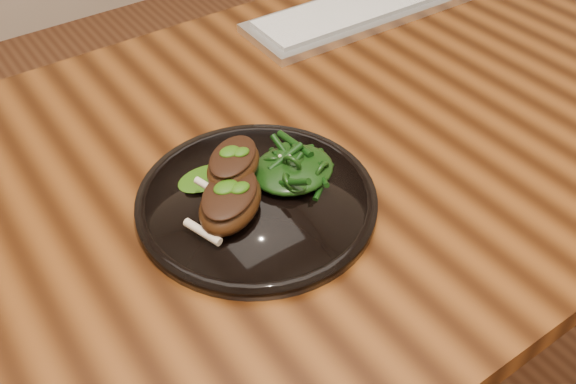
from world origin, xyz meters
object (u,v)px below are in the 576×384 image
Objects in this scene: lamb_chop_front at (230,201)px; greens_heap at (293,165)px; plate at (257,201)px; desk at (239,216)px; keyboard at (367,8)px.

lamb_chop_front is 1.17× the size of greens_heap.
lamb_chop_front is 0.10m from greens_heap.
plate is 2.77× the size of greens_heap.
plate is at bearing -101.21° from desk.
desk is 5.42× the size of plate.
plate is (-0.01, -0.07, 0.09)m from desk.
desk is 0.50m from keyboard.
greens_heap is (0.04, -0.07, 0.12)m from desk.
desk is 15.02× the size of greens_heap.
lamb_chop_front is at bearing -146.36° from keyboard.
greens_heap is at bearing -141.40° from keyboard.
lamb_chop_front is at bearing -165.90° from plate.
keyboard reaches higher than plate.
greens_heap is at bearing 9.04° from lamb_chop_front.
lamb_chop_front is at bearing -124.59° from desk.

